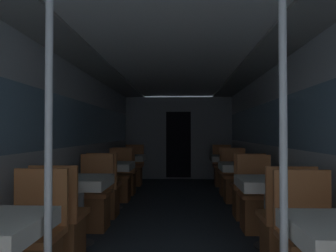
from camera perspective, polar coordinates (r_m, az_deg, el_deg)
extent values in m
cube|color=silver|center=(4.70, -16.22, -2.82)|extent=(0.05, 9.96, 2.13)
cube|color=#7A9EB7|center=(4.70, -16.06, 0.53)|extent=(0.03, 9.16, 0.65)
cube|color=silver|center=(4.64, 18.88, -2.83)|extent=(0.05, 9.96, 2.13)
cube|color=#7A9EB7|center=(4.64, 18.72, 0.57)|extent=(0.03, 9.16, 0.65)
cube|color=white|center=(4.56, 1.21, 11.16)|extent=(2.82, 9.96, 0.04)
cube|color=#999993|center=(4.72, -13.19, 10.32)|extent=(0.51, 9.56, 0.03)
cube|color=#999993|center=(4.67, 15.76, 10.46)|extent=(0.51, 9.56, 0.03)
cube|color=gray|center=(8.53, 1.84, -2.09)|extent=(2.76, 0.08, 2.13)
cube|color=black|center=(8.49, 1.83, -3.24)|extent=(0.64, 0.01, 1.70)
cube|color=#D17A42|center=(2.71, -22.96, -17.27)|extent=(0.43, 0.43, 0.05)
cube|color=#D17A42|center=(2.82, -21.21, -11.43)|extent=(0.43, 0.04, 0.45)
cylinder|color=silver|center=(1.97, -20.10, -5.22)|extent=(0.04, 0.04, 2.13)
cylinder|color=#4C4C51|center=(3.87, -15.20, -19.13)|extent=(0.32, 0.32, 0.01)
cylinder|color=#B7B7BC|center=(3.78, -15.18, -14.08)|extent=(0.10, 0.10, 0.68)
cube|color=#B2B2B7|center=(3.71, -15.15, -8.79)|extent=(0.59, 0.59, 0.02)
cube|color=white|center=(3.72, -15.15, -9.42)|extent=(0.63, 0.63, 0.11)
cube|color=#9C5B31|center=(3.33, -18.14, -18.46)|extent=(0.36, 0.36, 0.42)
cube|color=#D17A42|center=(3.26, -18.11, -14.49)|extent=(0.43, 0.43, 0.05)
cube|color=#D17A42|center=(3.04, -19.39, -10.70)|extent=(0.43, 0.04, 0.45)
cube|color=#9C5B31|center=(4.31, -12.96, -14.44)|extent=(0.36, 0.36, 0.42)
cube|color=#D17A42|center=(4.26, -12.94, -11.34)|extent=(0.43, 0.43, 0.05)
cube|color=#D17A42|center=(4.41, -12.25, -7.73)|extent=(0.43, 0.04, 0.45)
cylinder|color=#4C4C51|center=(5.45, -9.63, -13.82)|extent=(0.32, 0.32, 0.01)
cylinder|color=#B7B7BC|center=(5.38, -9.61, -10.19)|extent=(0.10, 0.10, 0.68)
cube|color=#B2B2B7|center=(5.34, -9.60, -6.46)|extent=(0.59, 0.59, 0.02)
cube|color=white|center=(5.34, -9.60, -6.90)|extent=(0.63, 0.63, 0.11)
cube|color=#9C5B31|center=(4.89, -10.97, -12.82)|extent=(0.36, 0.36, 0.42)
cube|color=#D17A42|center=(4.85, -10.96, -10.08)|extent=(0.43, 0.43, 0.05)
cube|color=#D17A42|center=(4.63, -11.50, -7.40)|extent=(0.43, 0.04, 0.45)
cube|color=#9C5B31|center=(5.92, -8.51, -10.78)|extent=(0.36, 0.36, 0.42)
cube|color=#D17A42|center=(5.89, -8.51, -8.51)|extent=(0.43, 0.43, 0.05)
cube|color=#D17A42|center=(6.05, -8.15, -5.94)|extent=(0.43, 0.04, 0.45)
cylinder|color=#4C4C51|center=(7.08, -6.70, -10.87)|extent=(0.32, 0.32, 0.01)
cylinder|color=#B7B7BC|center=(7.03, -6.69, -8.06)|extent=(0.10, 0.10, 0.68)
cube|color=#B2B2B7|center=(6.99, -6.68, -5.20)|extent=(0.59, 0.59, 0.02)
cube|color=white|center=(6.99, -6.68, -5.53)|extent=(0.63, 0.63, 0.11)
cube|color=#9C5B31|center=(6.52, -7.45, -9.88)|extent=(0.36, 0.36, 0.42)
cube|color=#D17A42|center=(6.49, -7.45, -7.81)|extent=(0.43, 0.43, 0.05)
cube|color=#D17A42|center=(6.28, -7.75, -5.76)|extent=(0.43, 0.04, 0.45)
cube|color=#9C5B31|center=(7.57, -6.04, -8.67)|extent=(0.36, 0.36, 0.42)
cube|color=#D17A42|center=(7.54, -6.03, -6.88)|extent=(0.43, 0.43, 0.05)
cube|color=#D17A42|center=(7.71, -5.82, -4.90)|extent=(0.43, 0.04, 0.45)
cube|color=#D17A42|center=(2.63, 23.83, -17.75)|extent=(0.43, 0.43, 0.05)
cube|color=#D17A42|center=(2.75, 22.30, -11.70)|extent=(0.43, 0.04, 0.45)
cylinder|color=silver|center=(1.90, 19.46, -5.37)|extent=(0.04, 0.04, 2.13)
cylinder|color=#4C4C51|center=(3.82, 17.19, -19.38)|extent=(0.32, 0.32, 0.01)
cylinder|color=#B7B7BC|center=(3.72, 17.15, -14.26)|extent=(0.10, 0.10, 0.68)
cube|color=#B2B2B7|center=(3.66, 17.12, -8.90)|extent=(0.59, 0.59, 0.02)
cube|color=white|center=(3.66, 17.13, -9.53)|extent=(0.63, 0.63, 0.11)
cube|color=#9C5B31|center=(3.26, 19.67, -18.79)|extent=(0.36, 0.36, 0.42)
cube|color=#D17A42|center=(3.20, 19.64, -14.75)|extent=(0.43, 0.43, 0.05)
cube|color=#D17A42|center=(2.97, 20.73, -10.92)|extent=(0.43, 0.04, 0.45)
cube|color=#9C5B31|center=(4.26, 15.29, -14.58)|extent=(0.36, 0.36, 0.42)
cube|color=#D17A42|center=(4.21, 15.27, -11.45)|extent=(0.43, 0.43, 0.05)
cube|color=#D17A42|center=(4.36, 14.69, -7.79)|extent=(0.43, 0.04, 0.45)
cylinder|color=#4C4C51|center=(5.41, 12.52, -13.90)|extent=(0.32, 0.32, 0.01)
cylinder|color=#B7B7BC|center=(5.34, 12.50, -10.24)|extent=(0.10, 0.10, 0.68)
cube|color=#B2B2B7|center=(5.30, 12.48, -6.49)|extent=(0.59, 0.59, 0.02)
cube|color=white|center=(5.30, 12.48, -6.93)|extent=(0.63, 0.63, 0.11)
cube|color=#9C5B31|center=(4.85, 13.63, -12.92)|extent=(0.36, 0.36, 0.42)
cube|color=#D17A42|center=(4.81, 13.61, -10.15)|extent=(0.43, 0.43, 0.05)
cube|color=#D17A42|center=(4.59, 14.07, -7.46)|extent=(0.43, 0.04, 0.45)
cube|color=#9C5B31|center=(5.89, 11.59, -10.83)|extent=(0.36, 0.36, 0.42)
cube|color=#D17A42|center=(5.85, 11.58, -8.54)|extent=(0.43, 0.43, 0.05)
cube|color=#D17A42|center=(6.01, 11.28, -5.96)|extent=(0.43, 0.04, 0.45)
cylinder|color=#4C4C51|center=(7.05, 10.09, -10.90)|extent=(0.32, 0.32, 0.01)
cylinder|color=#B7B7BC|center=(7.00, 10.08, -8.08)|extent=(0.10, 0.10, 0.68)
cube|color=#B2B2B7|center=(6.96, 10.07, -5.21)|extent=(0.59, 0.59, 0.02)
cube|color=white|center=(6.96, 10.07, -5.54)|extent=(0.63, 0.63, 0.11)
cube|color=#9C5B31|center=(6.49, 10.71, -9.91)|extent=(0.36, 0.36, 0.42)
cube|color=#D17A42|center=(6.46, 10.70, -7.84)|extent=(0.43, 0.43, 0.05)
cube|color=#D17A42|center=(6.25, 10.95, -5.78)|extent=(0.43, 0.04, 0.45)
cube|color=#9C5B31|center=(7.54, 9.54, -8.69)|extent=(0.36, 0.36, 0.42)
cube|color=#D17A42|center=(7.51, 9.54, -6.89)|extent=(0.43, 0.43, 0.05)
cube|color=#D17A42|center=(7.68, 9.35, -4.91)|extent=(0.43, 0.04, 0.45)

